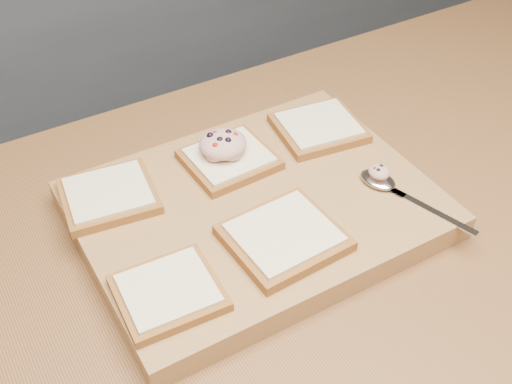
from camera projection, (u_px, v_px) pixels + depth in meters
back_counter at (77, 44)px, 2.06m from camera, size 3.60×0.62×0.94m
cutting_board at (256, 210)px, 0.84m from camera, size 0.44×0.34×0.04m
bread_far_left at (109, 195)px, 0.82m from camera, size 0.13×0.12×0.02m
bread_far_center at (229, 159)px, 0.87m from camera, size 0.12×0.11×0.02m
bread_far_right at (319, 127)px, 0.93m from camera, size 0.13×0.12×0.02m
bread_near_left at (168, 292)px, 0.70m from camera, size 0.12×0.11×0.02m
bread_near_center at (284, 237)px, 0.76m from camera, size 0.13×0.12×0.02m
tuna_salad_dollop at (223, 144)px, 0.86m from camera, size 0.07×0.06×0.03m
spoon at (386, 184)px, 0.84m from camera, size 0.07×0.17×0.01m
spoon_salad at (379, 172)px, 0.84m from camera, size 0.03×0.03×0.02m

